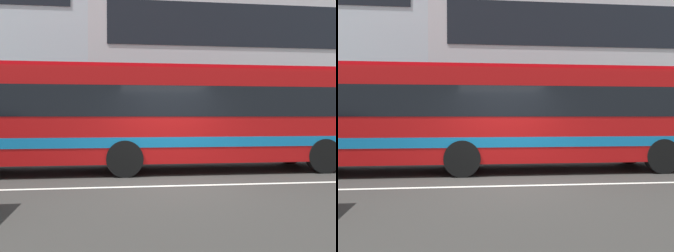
# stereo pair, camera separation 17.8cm
# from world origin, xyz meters

# --- Properties ---
(ground_plane) EXTENTS (160.00, 160.00, 0.00)m
(ground_plane) POSITION_xyz_m (0.00, 0.00, 0.00)
(ground_plane) COLOR #302E2C
(lane_centre_line) EXTENTS (60.00, 0.16, 0.01)m
(lane_centre_line) POSITION_xyz_m (0.00, 0.00, 0.00)
(lane_centre_line) COLOR silver
(lane_centre_line) RESTS_ON ground_plane
(apartment_block_right) EXTENTS (22.01, 11.18, 10.54)m
(apartment_block_right) POSITION_xyz_m (8.33, 15.07, 5.27)
(apartment_block_right) COLOR silver
(apartment_block_right) RESTS_ON ground_plane
(transit_bus) EXTENTS (12.03, 2.57, 3.11)m
(transit_bus) POSITION_xyz_m (-0.42, 2.64, 1.72)
(transit_bus) COLOR red
(transit_bus) RESTS_ON ground_plane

